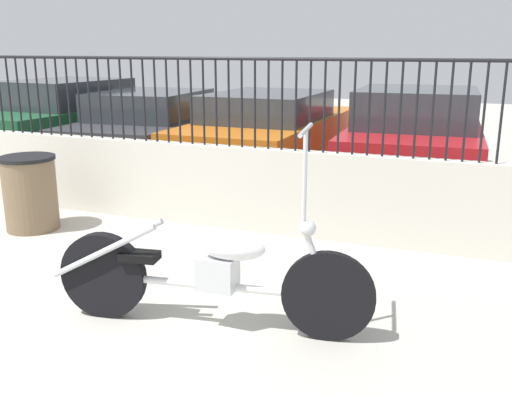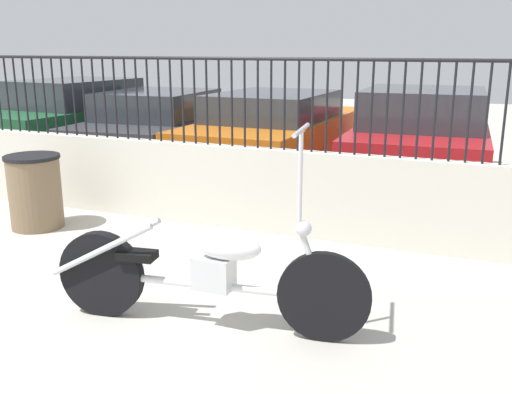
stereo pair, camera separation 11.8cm
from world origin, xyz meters
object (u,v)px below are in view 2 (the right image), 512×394
at_px(motorcycle_white, 193,272).
at_px(car_orange, 277,134).
at_px(car_dark_grey, 163,127).
at_px(car_red, 422,138).
at_px(car_green, 83,117).
at_px(trash_bin, 35,191).

bearing_deg(motorcycle_white, car_orange, 95.04).
height_order(motorcycle_white, car_dark_grey, motorcycle_white).
bearing_deg(car_red, motorcycle_white, 166.98).
bearing_deg(car_orange, motorcycle_white, -165.81).
xyz_separation_m(motorcycle_white, car_green, (-5.23, 5.34, 0.30)).
bearing_deg(trash_bin, motorcycle_white, -27.10).
distance_m(trash_bin, car_green, 4.64).
bearing_deg(car_red, car_orange, 94.76).
distance_m(trash_bin, car_orange, 3.84).
relative_size(trash_bin, car_red, 0.20).
height_order(car_dark_grey, car_orange, car_orange).
bearing_deg(car_green, motorcycle_white, -131.39).
relative_size(trash_bin, car_green, 0.19).
distance_m(trash_bin, car_dark_grey, 3.67).
height_order(trash_bin, car_dark_grey, car_dark_grey).
distance_m(car_green, car_dark_grey, 1.95).
relative_size(trash_bin, car_orange, 0.19).
bearing_deg(car_red, car_dark_grey, 89.42).
xyz_separation_m(motorcycle_white, car_red, (0.99, 5.16, 0.30)).
xyz_separation_m(car_orange, car_red, (2.14, 0.26, 0.03)).
xyz_separation_m(car_green, car_orange, (4.07, -0.44, -0.03)).
bearing_deg(trash_bin, car_red, 44.91).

